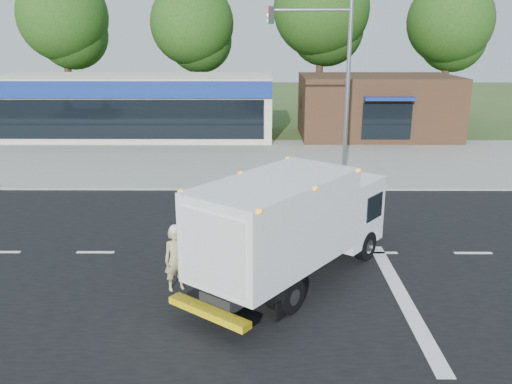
# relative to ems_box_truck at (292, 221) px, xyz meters

# --- Properties ---
(ground) EXTENTS (120.00, 120.00, 0.00)m
(ground) POSITION_rel_ems_box_truck_xyz_m (-0.10, 2.05, -1.82)
(ground) COLOR #385123
(ground) RESTS_ON ground
(road_asphalt) EXTENTS (60.00, 14.00, 0.02)m
(road_asphalt) POSITION_rel_ems_box_truck_xyz_m (-0.10, 2.05, -1.82)
(road_asphalt) COLOR black
(road_asphalt) RESTS_ON ground
(sidewalk) EXTENTS (60.00, 2.40, 0.12)m
(sidewalk) POSITION_rel_ems_box_truck_xyz_m (-0.10, 10.25, -1.76)
(sidewalk) COLOR gray
(sidewalk) RESTS_ON ground
(parking_apron) EXTENTS (60.00, 9.00, 0.02)m
(parking_apron) POSITION_rel_ems_box_truck_xyz_m (-0.10, 16.05, -1.81)
(parking_apron) COLOR gray
(parking_apron) RESTS_ON ground
(lane_markings) EXTENTS (55.20, 7.00, 0.01)m
(lane_markings) POSITION_rel_ems_box_truck_xyz_m (1.25, 0.70, -1.81)
(lane_markings) COLOR silver
(lane_markings) RESTS_ON road_asphalt
(ems_box_truck) EXTENTS (6.10, 6.98, 3.16)m
(ems_box_truck) POSITION_rel_ems_box_truck_xyz_m (0.00, 0.00, 0.00)
(ems_box_truck) COLOR black
(ems_box_truck) RESTS_ON ground
(emergency_worker) EXTENTS (0.76, 0.66, 1.87)m
(emergency_worker) POSITION_rel_ems_box_truck_xyz_m (-3.14, -0.46, -0.91)
(emergency_worker) COLOR tan
(emergency_worker) RESTS_ON ground
(retail_strip_mall) EXTENTS (18.00, 6.20, 4.00)m
(retail_strip_mall) POSITION_rel_ems_box_truck_xyz_m (-9.10, 21.98, 0.19)
(retail_strip_mall) COLOR beige
(retail_strip_mall) RESTS_ON ground
(brown_storefront) EXTENTS (10.00, 6.70, 4.00)m
(brown_storefront) POSITION_rel_ems_box_truck_xyz_m (6.90, 22.03, 0.18)
(brown_storefront) COLOR #382316
(brown_storefront) RESTS_ON ground
(traffic_signal_pole) EXTENTS (3.51, 0.25, 8.00)m
(traffic_signal_pole) POSITION_rel_ems_box_truck_xyz_m (2.25, 9.65, 3.10)
(traffic_signal_pole) COLOR gray
(traffic_signal_pole) RESTS_ON ground
(background_trees) EXTENTS (36.77, 7.39, 12.10)m
(background_trees) POSITION_rel_ems_box_truck_xyz_m (-0.95, 30.21, 5.56)
(background_trees) COLOR #332114
(background_trees) RESTS_ON ground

